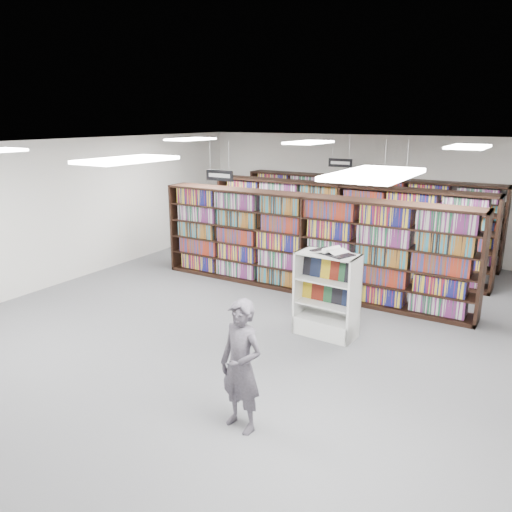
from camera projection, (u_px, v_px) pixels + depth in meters
The scene contains 18 objects.
floor at pixel (258, 322), 9.20m from camera, with size 12.00×12.00×0.00m, color #57585C.
ceiling at pixel (258, 145), 8.34m from camera, with size 10.00×12.00×0.10m, color silver.
wall_back at pixel (370, 194), 13.72m from camera, with size 10.00×0.10×3.20m, color silver.
wall_left at pixel (68, 211), 11.26m from camera, with size 0.10×12.00×3.20m, color silver.
bookshelf_row_near at pixel (306, 244), 10.57m from camera, with size 7.00×0.60×2.10m.
bookshelf_row_mid at pixel (341, 227), 12.22m from camera, with size 7.00×0.60×2.10m.
bookshelf_row_far at pixel (365, 216), 13.62m from camera, with size 7.00×0.60×2.10m.
aisle_sign_left at pixel (220, 174), 10.09m from camera, with size 0.65×0.02×0.80m.
aisle_sign_right at pixel (395, 174), 10.25m from camera, with size 0.65×0.02×0.80m.
aisle_sign_center at pixel (340, 162), 12.89m from camera, with size 0.65×0.02×0.80m.
troffer_front_center at pixel (127, 160), 5.88m from camera, with size 0.60×1.20×0.04m, color white.
troffer_front_right at pixel (375, 174), 4.38m from camera, with size 0.60×1.20×0.04m, color white.
troffer_back_left at pixel (191, 139), 11.50m from camera, with size 0.60×1.20×0.04m, color white.
troffer_back_center at pixel (309, 142), 10.00m from camera, with size 0.60×1.20×0.04m, color white.
troffer_back_right at pixel (468, 147), 8.51m from camera, with size 0.60×1.20×0.04m, color white.
endcap_display at pixel (327, 307), 8.57m from camera, with size 1.07×0.57×1.47m.
open_book at pixel (332, 251), 8.28m from camera, with size 0.78×0.62×0.13m.
shopper at pixel (241, 366), 5.87m from camera, with size 0.60×0.39×1.64m, color #514C57.
Camera 1 is at (4.39, -7.32, 3.64)m, focal length 35.00 mm.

